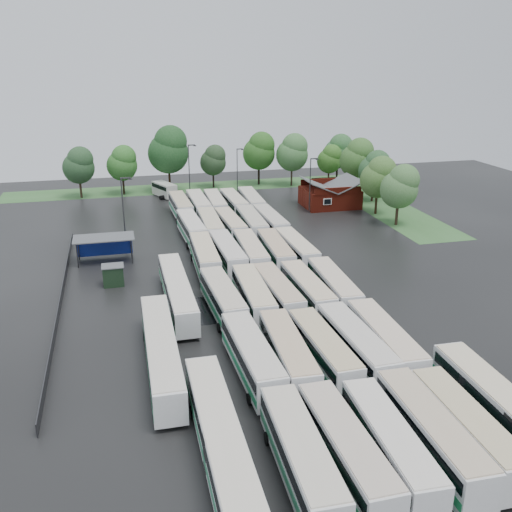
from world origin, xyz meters
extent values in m
plane|color=black|center=(0.00, 0.00, 0.00)|extent=(160.00, 160.00, 0.00)
cube|color=maroon|center=(24.00, 42.80, 1.70)|extent=(10.00, 8.00, 3.40)
cube|color=#4C4F51|center=(21.50, 42.80, 4.30)|extent=(5.07, 8.60, 2.19)
cube|color=#4C4F51|center=(26.50, 42.80, 4.30)|extent=(5.07, 8.60, 2.19)
cube|color=maroon|center=(24.00, 38.80, 3.90)|extent=(9.00, 0.20, 1.20)
cube|color=silver|center=(22.00, 38.75, 2.00)|extent=(1.60, 0.12, 1.20)
cylinder|color=#2D2D30|center=(-20.80, 20.00, 1.70)|extent=(0.16, 0.16, 3.40)
cylinder|color=#2D2D30|center=(-13.60, 20.00, 1.70)|extent=(0.16, 0.16, 3.40)
cylinder|color=#2D2D30|center=(-20.80, 23.20, 1.70)|extent=(0.16, 0.16, 3.40)
cylinder|color=#2D2D30|center=(-13.60, 23.20, 1.70)|extent=(0.16, 0.16, 3.40)
cube|color=#4C4F51|center=(-17.20, 21.60, 3.50)|extent=(8.20, 4.20, 0.15)
cube|color=navy|center=(-17.20, 23.50, 1.60)|extent=(7.60, 0.08, 2.60)
cube|color=black|center=(-16.20, 12.60, 1.25)|extent=(2.50, 2.00, 2.50)
cube|color=#4C4F51|center=(-16.20, 12.60, 2.56)|extent=(2.70, 2.20, 0.12)
cube|color=#35642F|center=(2.00, 64.80, 0.01)|extent=(80.00, 10.00, 0.01)
cube|color=#35642F|center=(34.00, 42.80, 0.01)|extent=(10.00, 50.00, 0.01)
cube|color=#2D2D30|center=(-22.20, 8.00, 0.60)|extent=(0.10, 50.00, 1.20)
cube|color=silver|center=(-4.32, -25.94, 1.94)|extent=(3.02, 12.85, 2.93)
cube|color=black|center=(-4.32, -25.94, 2.53)|extent=(3.07, 12.34, 0.94)
cube|color=#2A7C54|center=(-4.32, -25.94, 1.30)|extent=(3.07, 12.60, 0.64)
cube|color=beige|center=(-4.32, -25.94, 3.46)|extent=(2.91, 12.46, 0.13)
cylinder|color=black|center=(-4.32, -21.86, 0.48)|extent=(2.72, 1.02, 1.02)
cube|color=silver|center=(-1.13, -26.05, 1.93)|extent=(2.81, 12.71, 2.90)
cube|color=black|center=(-1.13, -26.05, 2.51)|extent=(2.87, 12.20, 0.93)
cube|color=#148549|center=(-1.13, -26.05, 1.29)|extent=(2.86, 12.45, 0.64)
cube|color=#C4B29E|center=(-1.13, -26.05, 3.43)|extent=(2.70, 12.32, 0.13)
cylinder|color=black|center=(-1.13, -30.11, 0.48)|extent=(2.69, 1.01, 1.01)
cylinder|color=black|center=(-1.13, -22.00, 0.48)|extent=(2.69, 1.01, 1.01)
cube|color=silver|center=(2.04, -26.21, 1.89)|extent=(3.10, 12.50, 2.84)
cube|color=black|center=(2.04, -26.21, 2.46)|extent=(3.15, 12.01, 0.91)
cube|color=#0F7F4B|center=(2.04, -26.21, 1.26)|extent=(3.15, 12.26, 0.63)
cube|color=silver|center=(2.04, -26.21, 3.36)|extent=(2.99, 12.13, 0.12)
cylinder|color=black|center=(2.04, -30.18, 0.47)|extent=(2.64, 0.99, 0.99)
cylinder|color=black|center=(2.04, -22.24, 0.47)|extent=(2.64, 0.99, 0.99)
cube|color=silver|center=(5.38, -25.92, 1.96)|extent=(2.95, 12.94, 2.95)
cube|color=black|center=(5.38, -25.92, 2.55)|extent=(3.00, 12.42, 0.94)
cube|color=#21884E|center=(5.38, -25.92, 1.31)|extent=(3.00, 12.68, 0.65)
cube|color=#C1AB8D|center=(5.38, -25.92, 3.49)|extent=(2.83, 12.55, 0.13)
cylinder|color=black|center=(5.38, -30.04, 0.48)|extent=(2.74, 1.03, 1.03)
cylinder|color=black|center=(5.38, -21.80, 0.48)|extent=(2.74, 1.03, 1.03)
cube|color=silver|center=(8.22, -25.93, 1.88)|extent=(2.78, 12.41, 2.83)
cube|color=black|center=(8.22, -25.93, 2.45)|extent=(2.84, 11.92, 0.91)
cube|color=#268151|center=(8.22, -25.93, 1.26)|extent=(2.83, 12.16, 0.62)
cube|color=#C5B287|center=(8.22, -25.93, 3.35)|extent=(2.67, 12.04, 0.12)
cylinder|color=black|center=(8.22, -29.89, 0.46)|extent=(2.63, 0.99, 0.99)
cylinder|color=black|center=(8.22, -21.98, 0.46)|extent=(2.63, 0.99, 0.99)
cube|color=silver|center=(-4.41, -12.41, 1.96)|extent=(3.07, 12.94, 2.95)
cube|color=black|center=(-4.41, -12.41, 2.55)|extent=(3.12, 12.43, 0.94)
cube|color=#1C8852|center=(-4.41, -12.41, 1.31)|extent=(3.12, 12.69, 0.65)
cube|color=beige|center=(-4.41, -12.41, 3.48)|extent=(2.95, 12.55, 0.13)
cylinder|color=black|center=(-4.41, -16.52, 0.48)|extent=(2.73, 1.03, 1.03)
cylinder|color=black|center=(-4.41, -8.29, 0.48)|extent=(2.73, 1.03, 1.03)
cube|color=silver|center=(-1.16, -12.61, 1.94)|extent=(3.26, 12.87, 2.92)
cube|color=black|center=(-1.16, -12.61, 2.53)|extent=(3.30, 12.37, 0.94)
cube|color=#107F46|center=(-1.16, -12.61, 1.30)|extent=(3.30, 12.62, 0.64)
cube|color=#CAAD8A|center=(-1.16, -12.61, 3.46)|extent=(3.13, 12.49, 0.13)
cylinder|color=black|center=(-1.16, -16.70, 0.48)|extent=(2.71, 1.02, 1.02)
cylinder|color=black|center=(-1.16, -8.53, 0.48)|extent=(2.71, 1.02, 1.02)
cube|color=silver|center=(2.19, -12.64, 1.88)|extent=(2.93, 12.44, 2.84)
cube|color=black|center=(2.19, -12.64, 2.45)|extent=(2.98, 11.95, 0.91)
cube|color=#297B53|center=(2.19, -12.64, 1.26)|extent=(2.98, 12.20, 0.62)
cube|color=#C8B287|center=(2.19, -12.64, 3.35)|extent=(2.82, 12.07, 0.12)
cylinder|color=black|center=(2.19, -16.60, 0.46)|extent=(2.63, 0.99, 0.99)
cylinder|color=black|center=(2.19, -8.69, 0.46)|extent=(2.63, 0.99, 0.99)
cube|color=silver|center=(5.40, -12.56, 1.96)|extent=(3.04, 12.93, 2.95)
cube|color=black|center=(5.40, -12.56, 2.55)|extent=(3.09, 12.42, 0.94)
cube|color=#2D8653|center=(5.40, -12.56, 1.31)|extent=(3.08, 12.68, 0.65)
cube|color=beige|center=(5.40, -12.56, 3.48)|extent=(2.92, 12.54, 0.13)
cylinder|color=black|center=(5.40, -16.68, 0.48)|extent=(2.73, 1.03, 1.03)
cylinder|color=black|center=(5.40, -8.45, 0.48)|extent=(2.73, 1.03, 1.03)
cube|color=silver|center=(8.34, -12.49, 1.96)|extent=(3.09, 12.96, 2.95)
cube|color=black|center=(8.34, -12.49, 2.55)|extent=(3.13, 12.44, 0.94)
cube|color=#2A7B4F|center=(8.34, -12.49, 1.31)|extent=(3.13, 12.70, 0.65)
cube|color=beige|center=(8.34, -12.49, 3.49)|extent=(2.97, 12.57, 0.13)
cylinder|color=black|center=(8.34, -16.61, 0.48)|extent=(2.74, 1.03, 1.03)
cylinder|color=black|center=(8.34, -8.37, 0.48)|extent=(2.74, 1.03, 1.03)
cube|color=silver|center=(-4.53, 0.92, 1.90)|extent=(3.15, 12.61, 2.87)
cube|color=black|center=(-4.53, 0.92, 2.47)|extent=(3.19, 12.11, 0.92)
cube|color=#1C814F|center=(-4.53, 0.92, 1.27)|extent=(3.19, 12.36, 0.63)
cube|color=beige|center=(-4.53, 0.92, 3.39)|extent=(3.03, 12.23, 0.13)
cylinder|color=black|center=(-4.53, -3.08, 0.47)|extent=(2.66, 1.00, 1.00)
cylinder|color=black|center=(-4.53, 4.93, 0.47)|extent=(2.66, 1.00, 1.00)
cube|color=silver|center=(-1.07, 0.87, 1.91)|extent=(2.99, 12.63, 2.88)
cube|color=black|center=(-1.07, 0.87, 2.48)|extent=(3.04, 12.13, 0.92)
cube|color=#258251|center=(-1.07, 0.87, 1.28)|extent=(3.04, 12.38, 0.63)
cube|color=beige|center=(-1.07, 0.87, 3.40)|extent=(2.88, 12.25, 0.13)
cylinder|color=black|center=(-1.07, -3.14, 0.47)|extent=(2.67, 1.00, 1.00)
cylinder|color=black|center=(-1.07, 4.89, 0.47)|extent=(2.67, 1.00, 1.00)
cube|color=silver|center=(1.80, 1.12, 1.87)|extent=(2.95, 12.37, 2.82)
cube|color=black|center=(1.80, 1.12, 2.43)|extent=(3.00, 11.88, 0.90)
cube|color=#2E8855|center=(1.80, 1.12, 1.25)|extent=(2.99, 12.12, 0.62)
cube|color=#C6AA8C|center=(1.80, 1.12, 3.33)|extent=(2.84, 12.00, 0.12)
cylinder|color=black|center=(1.80, -2.81, 0.46)|extent=(2.61, 0.98, 0.98)
cylinder|color=black|center=(1.80, 5.05, 0.46)|extent=(2.61, 0.98, 0.98)
cube|color=silver|center=(5.24, 0.87, 1.89)|extent=(2.79, 12.45, 2.84)
cube|color=black|center=(5.24, 0.87, 2.46)|extent=(2.85, 11.96, 0.91)
cube|color=#107940|center=(5.24, 0.87, 1.26)|extent=(2.84, 12.21, 0.63)
cube|color=beige|center=(5.24, 0.87, 3.36)|extent=(2.68, 12.08, 0.12)
cylinder|color=black|center=(5.24, -3.10, 0.47)|extent=(2.64, 0.99, 0.99)
cylinder|color=black|center=(5.24, 4.85, 0.47)|extent=(2.64, 0.99, 0.99)
cube|color=silver|center=(8.53, 1.04, 1.91)|extent=(3.17, 12.68, 2.88)
cube|color=black|center=(8.53, 1.04, 2.49)|extent=(3.21, 12.18, 0.92)
cube|color=#1B864F|center=(8.53, 1.04, 1.28)|extent=(3.21, 12.44, 0.63)
cube|color=beige|center=(8.53, 1.04, 3.41)|extent=(3.05, 12.30, 0.13)
cylinder|color=black|center=(8.53, -2.98, 0.47)|extent=(2.67, 1.01, 1.01)
cylinder|color=black|center=(8.53, 5.07, 0.47)|extent=(2.67, 1.01, 1.01)
cube|color=silver|center=(-4.30, 14.85, 1.95)|extent=(3.08, 12.93, 2.94)
cube|color=black|center=(-4.30, 14.85, 2.54)|extent=(3.13, 12.42, 0.94)
cube|color=#17763F|center=(-4.30, 14.85, 1.31)|extent=(3.13, 12.67, 0.65)
cube|color=beige|center=(-4.30, 14.85, 3.48)|extent=(2.96, 12.54, 0.13)
cylinder|color=black|center=(-4.30, 10.73, 0.48)|extent=(2.73, 1.03, 1.03)
cylinder|color=black|center=(-4.30, 18.96, 0.48)|extent=(2.73, 1.03, 1.03)
cube|color=silver|center=(-1.18, 15.12, 1.96)|extent=(2.90, 12.91, 2.95)
cube|color=black|center=(-1.18, 15.12, 2.55)|extent=(2.96, 12.40, 0.94)
cube|color=#2B8257|center=(-1.18, 15.12, 1.31)|extent=(2.95, 12.66, 0.65)
cube|color=beige|center=(-1.18, 15.12, 3.49)|extent=(2.79, 12.52, 0.13)
cylinder|color=black|center=(-1.18, 11.00, 0.48)|extent=(2.73, 1.03, 1.03)
cylinder|color=black|center=(-1.18, 19.24, 0.48)|extent=(2.73, 1.03, 1.03)
cube|color=silver|center=(1.98, 14.90, 1.93)|extent=(3.11, 12.79, 2.91)
cube|color=black|center=(1.98, 14.90, 2.51)|extent=(3.15, 12.29, 0.93)
cube|color=#19844F|center=(1.98, 14.90, 1.29)|extent=(3.15, 12.54, 0.64)
cube|color=beige|center=(1.98, 14.90, 3.44)|extent=(2.99, 12.41, 0.13)
cylinder|color=black|center=(1.98, 10.83, 0.48)|extent=(2.70, 1.02, 1.02)
cylinder|color=black|center=(1.98, 18.96, 0.48)|extent=(2.70, 1.02, 1.02)
cube|color=silver|center=(5.38, 14.64, 1.90)|extent=(3.10, 12.57, 2.86)
cube|color=black|center=(5.38, 14.64, 2.47)|extent=(3.14, 12.08, 0.92)
cube|color=#118140|center=(5.38, 14.64, 1.27)|extent=(3.14, 12.32, 0.63)
cube|color=tan|center=(5.38, 14.64, 3.38)|extent=(2.98, 12.19, 0.12)
cylinder|color=black|center=(5.38, 10.65, 0.47)|extent=(2.65, 1.00, 1.00)
cylinder|color=black|center=(5.38, 18.64, 0.47)|extent=(2.65, 1.00, 1.00)
cube|color=silver|center=(8.43, 14.88, 1.87)|extent=(2.80, 12.37, 2.82)
cube|color=black|center=(8.43, 14.88, 2.44)|extent=(2.86, 11.88, 0.90)
cube|color=#107B49|center=(8.43, 14.88, 1.25)|extent=(2.85, 12.13, 0.62)
cube|color=beige|center=(8.43, 14.88, 3.34)|extent=(2.69, 12.00, 0.12)
cylinder|color=black|center=(8.43, 10.94, 0.46)|extent=(2.62, 0.99, 0.99)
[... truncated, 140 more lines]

